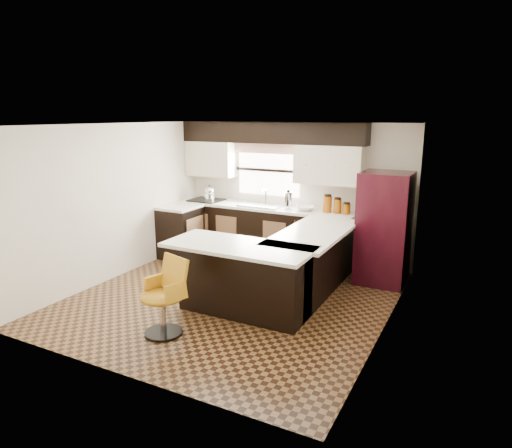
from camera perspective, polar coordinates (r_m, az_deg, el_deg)
The scene contains 30 objects.
floor at distance 6.55m, azimuth -2.90°, elevation -9.21°, with size 4.40×4.40×0.00m, color #49301A.
ceiling at distance 6.04m, azimuth -3.18°, elevation 12.30°, with size 4.40×4.40×0.00m, color silver.
wall_back at distance 8.12m, azimuth 4.80°, elevation 4.09°, with size 4.40×4.40×0.00m, color beige.
wall_front at distance 4.48m, azimuth -17.33°, elevation -4.36°, with size 4.40×4.40×0.00m, color beige.
wall_left at distance 7.44m, azimuth -17.17°, elevation 2.65°, with size 4.40×4.40×0.00m, color beige.
wall_right at distance 5.46m, azimuth 16.39°, elevation -1.12°, with size 4.40×4.40×0.00m, color beige.
base_cab_back at distance 8.19m, azimuth 0.98°, elevation -1.15°, with size 3.30×0.60×0.90m, color black.
base_cab_left at distance 8.34m, azimuth -9.37°, elevation -1.07°, with size 0.60×0.70×0.90m, color black.
counter_back at distance 8.09m, azimuth 1.00°, elevation 2.09°, with size 3.30×0.60×0.04m, color silver.
counter_left at distance 8.23m, azimuth -9.49°, elevation 2.12°, with size 0.60×0.70×0.04m, color silver.
soffit at distance 8.02m, azimuth 1.77°, elevation 11.34°, with size 3.40×0.35×0.36m, color black.
upper_cab_left at distance 8.65m, azimuth -5.65°, elevation 8.12°, with size 0.94×0.35×0.64m, color beige.
upper_cab_right at distance 7.66m, azimuth 9.12°, elevation 7.32°, with size 1.14×0.35×0.64m, color beige.
window_pane at distance 8.26m, azimuth 1.57°, elevation 6.74°, with size 1.20×0.02×0.90m, color white.
valance at distance 8.18m, azimuth 1.46°, elevation 9.42°, with size 1.30×0.06×0.18m, color #D19B93.
sink at distance 8.08m, azimuth 0.62°, elevation 2.36°, with size 0.75×0.45×0.03m, color #B2B2B7.
dishwasher at distance 7.57m, azimuth 6.84°, elevation -2.66°, with size 0.58×0.03×0.78m, color black.
cooktop at distance 8.65m, azimuth -6.22°, elevation 3.00°, with size 0.58×0.50×0.03m, color black.
peninsula_long at distance 6.56m, azimuth 6.67°, elevation -5.04°, with size 0.60×1.95×0.90m, color black.
peninsula_return at distance 5.92m, azimuth -1.49°, elevation -7.01°, with size 1.65×0.60×0.90m, color black.
counter_pen_long at distance 6.41m, azimuth 7.21°, elevation -1.09°, with size 0.84×1.95×0.04m, color silver.
counter_pen_return at distance 5.71m, azimuth -2.13°, elevation -2.82°, with size 1.89×0.84×0.04m, color silver.
refrigerator at distance 7.15m, azimuth 15.70°, elevation -0.53°, with size 0.73×0.70×1.70m, color black.
bar_chair at distance 5.47m, azimuth -11.69°, elevation -9.00°, with size 0.49×0.49×0.92m, color #C18517, non-canonical shape.
kettle at distance 8.58m, azimuth -5.83°, elevation 3.96°, with size 0.21×0.21×0.28m, color silver, non-canonical shape.
percolator at distance 7.86m, azimuth 4.05°, elevation 2.99°, with size 0.14×0.14×0.29m, color silver.
mixing_bowl at distance 7.77m, azimuth 6.15°, elevation 1.99°, with size 0.30×0.30×0.07m, color white.
canister_large at distance 7.64m, azimuth 8.90°, elevation 2.46°, with size 0.14×0.14×0.27m, color #8A4607.
canister_med at distance 7.60m, azimuth 10.15°, elevation 2.19°, with size 0.13×0.13×0.23m, color #8A4607.
canister_small at distance 7.56m, azimuth 11.24°, elevation 1.84°, with size 0.13×0.13×0.17m, color #8A4607.
Camera 1 is at (3.04, -5.21, 2.54)m, focal length 32.00 mm.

